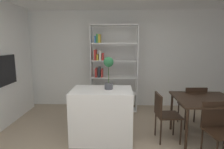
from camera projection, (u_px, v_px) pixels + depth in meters
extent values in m
cube|color=white|center=(121.00, 59.00, 5.18)|extent=(6.17, 0.06, 2.60)
cube|color=black|center=(7.00, 70.00, 3.90)|extent=(0.04, 0.61, 0.61)
cylinder|color=#B7BABC|center=(4.00, 58.00, 3.85)|extent=(0.02, 0.49, 0.02)
cube|color=white|center=(102.00, 114.00, 3.42)|extent=(1.08, 0.71, 0.94)
cylinder|color=#4C4C51|center=(109.00, 86.00, 3.37)|extent=(0.15, 0.15, 0.11)
cylinder|color=#476633|center=(109.00, 74.00, 3.34)|extent=(0.01, 0.01, 0.31)
sphere|color=#26663B|center=(109.00, 62.00, 3.30)|extent=(0.18, 0.18, 0.18)
cube|color=white|center=(92.00, 69.00, 4.83)|extent=(0.02, 0.34, 2.19)
cube|color=white|center=(137.00, 69.00, 4.79)|extent=(0.02, 0.34, 2.19)
cube|color=white|center=(114.00, 25.00, 4.62)|extent=(1.18, 0.34, 0.02)
cube|color=white|center=(114.00, 109.00, 4.99)|extent=(1.18, 0.34, 0.02)
cube|color=white|center=(114.00, 93.00, 4.91)|extent=(1.14, 0.34, 0.02)
cube|color=white|center=(114.00, 77.00, 4.84)|extent=(1.14, 0.34, 0.02)
cube|color=white|center=(114.00, 60.00, 4.77)|extent=(1.14, 0.34, 0.02)
cube|color=white|center=(114.00, 43.00, 4.70)|extent=(1.14, 0.34, 0.02)
cube|color=#338E4C|center=(97.00, 104.00, 4.98)|extent=(0.04, 0.28, 0.25)
cube|color=red|center=(100.00, 105.00, 4.99)|extent=(0.05, 0.28, 0.18)
cube|color=red|center=(96.00, 72.00, 4.84)|extent=(0.05, 0.28, 0.22)
cube|color=#38383D|center=(99.00, 72.00, 4.83)|extent=(0.05, 0.28, 0.25)
cube|color=red|center=(102.00, 73.00, 4.84)|extent=(0.03, 0.28, 0.20)
cube|color=red|center=(95.00, 55.00, 4.76)|extent=(0.04, 0.28, 0.26)
cube|color=gold|center=(98.00, 57.00, 4.77)|extent=(0.04, 0.28, 0.14)
cube|color=silver|center=(101.00, 55.00, 4.76)|extent=(0.05, 0.28, 0.24)
cube|color=red|center=(103.00, 57.00, 4.76)|extent=(0.04, 0.28, 0.17)
cube|color=#2D6BAD|center=(96.00, 39.00, 4.70)|extent=(0.03, 0.28, 0.17)
cube|color=#338E4C|center=(98.00, 38.00, 4.69)|extent=(0.04, 0.28, 0.22)
cube|color=gold|center=(100.00, 39.00, 4.69)|extent=(0.05, 0.28, 0.21)
cube|color=black|center=(205.00, 99.00, 3.30)|extent=(1.01, 0.98, 0.03)
cylinder|color=black|center=(187.00, 131.00, 2.96)|extent=(0.04, 0.04, 0.76)
cylinder|color=black|center=(171.00, 112.00, 3.81)|extent=(0.04, 0.04, 0.76)
cylinder|color=black|center=(216.00, 112.00, 3.78)|extent=(0.04, 0.04, 0.76)
cube|color=black|center=(168.00, 115.00, 3.38)|extent=(0.44, 0.43, 0.03)
cube|color=black|center=(158.00, 104.00, 3.34)|extent=(0.06, 0.40, 0.38)
cylinder|color=black|center=(181.00, 132.00, 3.25)|extent=(0.03, 0.03, 0.46)
cylinder|color=black|center=(174.00, 124.00, 3.59)|extent=(0.03, 0.03, 0.46)
cylinder|color=black|center=(161.00, 132.00, 3.24)|extent=(0.03, 0.03, 0.46)
cylinder|color=black|center=(156.00, 124.00, 3.58)|extent=(0.03, 0.03, 0.46)
cylinder|color=black|center=(222.00, 125.00, 3.56)|extent=(0.03, 0.03, 0.45)
cube|color=black|center=(222.00, 133.00, 2.75)|extent=(0.48, 0.47, 0.03)
cube|color=black|center=(215.00, 114.00, 2.91)|extent=(0.43, 0.08, 0.40)
cylinder|color=black|center=(202.00, 142.00, 2.96)|extent=(0.03, 0.03, 0.45)
cylinder|color=black|center=(224.00, 141.00, 2.99)|extent=(0.03, 0.03, 0.45)
cube|color=black|center=(191.00, 105.00, 3.96)|extent=(0.44, 0.46, 0.03)
cube|color=black|center=(196.00, 98.00, 3.72)|extent=(0.42, 0.05, 0.42)
cylinder|color=black|center=(194.00, 113.00, 4.19)|extent=(0.03, 0.03, 0.44)
cylinder|color=black|center=(178.00, 113.00, 4.18)|extent=(0.03, 0.03, 0.44)
cylinder|color=black|center=(203.00, 119.00, 3.82)|extent=(0.03, 0.03, 0.44)
cylinder|color=black|center=(185.00, 119.00, 3.81)|extent=(0.03, 0.03, 0.44)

